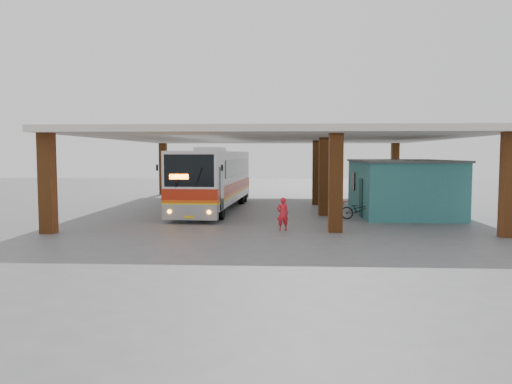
{
  "coord_description": "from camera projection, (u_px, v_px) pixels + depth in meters",
  "views": [
    {
      "loc": [
        0.67,
        -25.02,
        3.44
      ],
      "look_at": [
        -0.67,
        0.0,
        1.53
      ],
      "focal_mm": 35.0,
      "sensor_mm": 36.0,
      "label": 1
    }
  ],
  "objects": [
    {
      "name": "ground",
      "position": [
        269.0,
        222.0,
        25.21
      ],
      "size": [
        90.0,
        90.0,
        0.0
      ],
      "primitive_type": "plane",
      "color": "#515154",
      "rests_on": "ground"
    },
    {
      "name": "brick_columns",
      "position": [
        295.0,
        175.0,
        29.94
      ],
      "size": [
        20.1,
        21.6,
        4.35
      ],
      "color": "brown",
      "rests_on": "ground"
    },
    {
      "name": "canopy_roof",
      "position": [
        280.0,
        137.0,
        31.31
      ],
      "size": [
        21.0,
        23.0,
        0.3
      ],
      "primitive_type": "cube",
      "color": "beige",
      "rests_on": "brick_columns"
    },
    {
      "name": "shop_building",
      "position": [
        401.0,
        187.0,
        28.67
      ],
      "size": [
        5.2,
        8.2,
        3.11
      ],
      "color": "#2C6C6E",
      "rests_on": "ground"
    },
    {
      "name": "coach_bus",
      "position": [
        214.0,
        179.0,
        30.63
      ],
      "size": [
        3.42,
        13.3,
        3.84
      ],
      "rotation": [
        0.0,
        0.0,
        -0.05
      ],
      "color": "silver",
      "rests_on": "ground"
    },
    {
      "name": "motorcycle",
      "position": [
        359.0,
        210.0,
        26.11
      ],
      "size": [
        2.08,
        1.19,
        1.03
      ],
      "primitive_type": "imported",
      "rotation": [
        0.0,
        0.0,
        1.3
      ],
      "color": "black",
      "rests_on": "ground"
    },
    {
      "name": "pedestrian",
      "position": [
        283.0,
        214.0,
        22.42
      ],
      "size": [
        0.61,
        0.47,
        1.49
      ],
      "primitive_type": "imported",
      "rotation": [
        0.0,
        0.0,
        3.36
      ],
      "color": "red",
      "rests_on": "ground"
    },
    {
      "name": "red_chair",
      "position": [
        348.0,
        200.0,
        33.69
      ],
      "size": [
        0.48,
        0.48,
        0.8
      ],
      "rotation": [
        0.0,
        0.0,
        -0.16
      ],
      "color": "red",
      "rests_on": "ground"
    }
  ]
}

